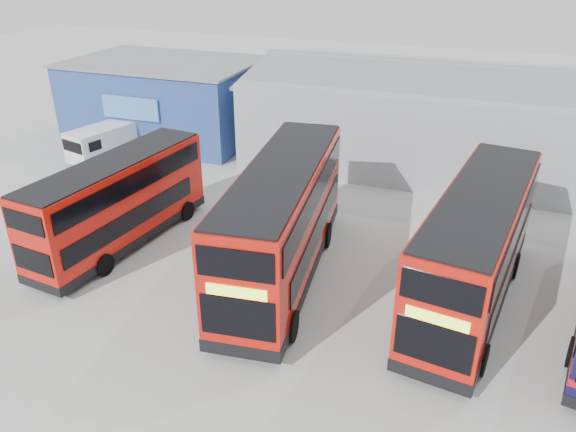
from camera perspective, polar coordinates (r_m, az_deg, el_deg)
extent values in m
plane|color=#9D9D98|center=(20.20, -4.01, -11.51)|extent=(120.00, 120.00, 0.00)
cube|color=navy|center=(39.77, -12.23, 11.46)|extent=(12.00, 8.00, 5.00)
cube|color=slate|center=(39.21, -12.60, 15.06)|extent=(12.30, 8.30, 0.15)
cube|color=#457CC5|center=(36.37, -15.71, 10.51)|extent=(3.96, 0.15, 1.40)
cube|color=#9399A1|center=(35.82, 21.64, 8.56)|extent=(30.00, 12.00, 5.00)
cube|color=slate|center=(32.43, 22.39, 11.79)|extent=(30.50, 6.33, 1.29)
cube|color=slate|center=(37.90, 22.41, 13.68)|extent=(30.50, 6.33, 1.29)
cube|color=red|center=(25.49, -16.84, 1.48)|extent=(3.29, 9.58, 3.62)
cube|color=black|center=(26.19, -16.38, -1.75)|extent=(3.33, 9.62, 0.40)
cube|color=black|center=(24.72, -15.33, -0.21)|extent=(0.95, 7.91, 0.85)
cube|color=black|center=(26.20, -19.07, 0.80)|extent=(0.95, 7.91, 0.85)
cube|color=black|center=(24.34, -15.21, 3.32)|extent=(1.06, 8.79, 0.85)
cube|color=black|center=(25.84, -19.02, 4.14)|extent=(1.06, 8.79, 0.85)
cube|color=black|center=(28.94, -10.49, 4.10)|extent=(2.00, 0.27, 1.21)
cube|color=black|center=(28.38, -10.76, 7.11)|extent=(2.00, 0.27, 0.85)
cube|color=#C5E630|center=(28.65, -10.61, 5.60)|extent=(1.60, 0.22, 0.31)
cube|color=black|center=(22.99, -24.52, -4.18)|extent=(1.96, 0.27, 0.98)
cube|color=black|center=(22.28, -25.28, -0.60)|extent=(1.96, 0.27, 0.80)
cube|color=black|center=(24.81, -17.39, 5.30)|extent=(3.14, 9.43, 0.09)
cylinder|color=black|center=(27.75, -10.28, 0.53)|extent=(0.39, 0.96, 0.93)
cylinder|color=black|center=(29.00, -13.70, 1.36)|extent=(0.39, 0.96, 0.93)
cylinder|color=black|center=(24.09, -18.20, -4.72)|extent=(0.39, 0.96, 0.93)
cylinder|color=black|center=(25.52, -21.68, -3.48)|extent=(0.39, 0.96, 0.93)
cube|color=red|center=(21.84, -0.59, -0.40)|extent=(3.95, 11.44, 4.32)
cube|color=black|center=(22.79, -0.57, -4.77)|extent=(4.00, 11.49, 0.48)
cube|color=black|center=(22.77, -3.63, -0.70)|extent=(1.16, 9.44, 1.01)
cube|color=black|center=(22.19, 3.08, -1.46)|extent=(1.16, 9.44, 1.01)
cube|color=black|center=(21.63, -4.09, 3.07)|extent=(1.28, 10.50, 1.01)
cube|color=black|center=(21.02, 2.98, 2.39)|extent=(1.28, 10.50, 1.01)
cube|color=black|center=(17.57, -5.15, -10.29)|extent=(2.39, 0.33, 1.44)
cube|color=black|center=(16.50, -5.42, -4.93)|extent=(2.39, 0.33, 1.01)
cube|color=#C5E630|center=(17.01, -5.29, -7.72)|extent=(1.91, 0.27, 0.37)
cube|color=black|center=(27.08, 2.34, 3.67)|extent=(2.34, 0.33, 1.17)
cube|color=black|center=(26.40, 2.41, 7.52)|extent=(2.34, 0.33, 0.96)
cube|color=black|center=(20.94, -0.62, 4.93)|extent=(3.78, 11.26, 0.11)
cylinder|color=black|center=(20.05, -6.95, -9.99)|extent=(0.47, 1.14, 1.11)
cylinder|color=black|center=(19.43, 0.30, -11.12)|extent=(0.47, 1.14, 1.11)
cylinder|color=black|center=(25.47, -1.80, -1.27)|extent=(0.47, 1.14, 1.11)
cylinder|color=black|center=(24.98, 3.87, -1.91)|extent=(0.47, 1.14, 1.11)
cube|color=red|center=(21.33, 18.52, -2.95)|extent=(4.03, 10.95, 4.13)
cube|color=black|center=(22.26, 17.84, -7.13)|extent=(4.07, 11.00, 0.46)
cube|color=black|center=(22.10, 15.30, -2.84)|extent=(1.33, 8.99, 0.97)
cube|color=black|center=(21.81, 21.86, -4.33)|extent=(1.33, 8.99, 0.97)
cube|color=black|center=(20.96, 15.57, 0.80)|extent=(1.47, 9.99, 0.97)
cube|color=black|center=(20.66, 22.49, -0.71)|extent=(1.47, 9.99, 0.97)
cube|color=black|center=(17.18, 14.54, -12.53)|extent=(2.28, 0.37, 1.38)
cube|color=black|center=(16.11, 15.28, -7.44)|extent=(2.28, 0.37, 0.97)
cube|color=#C5E630|center=(16.62, 14.89, -10.09)|extent=(1.82, 0.30, 0.36)
cube|color=black|center=(26.39, 20.68, 1.05)|extent=(2.23, 0.37, 1.12)
cube|color=black|center=(25.71, 21.33, 4.74)|extent=(2.23, 0.37, 0.92)
cube|color=black|center=(20.44, 19.35, 2.15)|extent=(3.85, 10.78, 0.10)
cylinder|color=black|center=(19.46, 11.88, -11.83)|extent=(0.47, 1.09, 1.06)
cylinder|color=black|center=(19.15, 19.04, -13.61)|extent=(0.47, 1.09, 1.06)
cylinder|color=black|center=(24.74, 16.41, -3.41)|extent=(0.47, 1.09, 1.06)
cylinder|color=black|center=(24.50, 21.95, -4.66)|extent=(0.47, 1.09, 1.06)
cylinder|color=black|center=(20.55, 27.00, -12.29)|extent=(0.48, 1.07, 1.03)
cube|color=silver|center=(36.57, -18.00, 7.31)|extent=(3.03, 5.09, 1.81)
cube|color=black|center=(35.18, -21.09, 6.58)|extent=(1.67, 0.47, 0.67)
cube|color=black|center=(36.41, -20.88, 7.25)|extent=(0.26, 0.84, 0.57)
cube|color=black|center=(34.89, -19.00, 6.76)|extent=(0.26, 0.84, 0.57)
cylinder|color=black|center=(36.67, -20.67, 5.53)|extent=(0.39, 0.72, 0.69)
cylinder|color=black|center=(35.25, -18.91, 4.99)|extent=(0.39, 0.72, 0.69)
cylinder|color=black|center=(38.46, -16.81, 7.05)|extent=(0.39, 0.72, 0.69)
cylinder|color=black|center=(37.10, -14.99, 6.59)|extent=(0.39, 0.72, 0.69)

